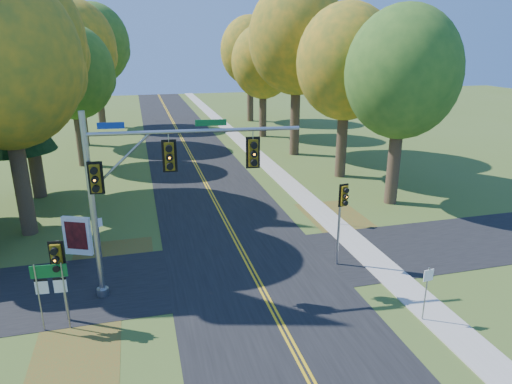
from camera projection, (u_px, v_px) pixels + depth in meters
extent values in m
plane|color=#465C20|center=(261.00, 288.00, 20.33)|extent=(160.00, 160.00, 0.00)
cube|color=black|center=(261.00, 288.00, 20.33)|extent=(8.00, 160.00, 0.02)
cube|color=black|center=(250.00, 267.00, 22.16)|extent=(60.00, 6.00, 0.02)
cube|color=gold|center=(259.00, 288.00, 20.30)|extent=(0.10, 160.00, 0.01)
cube|color=gold|center=(263.00, 287.00, 20.35)|extent=(0.10, 160.00, 0.01)
cube|color=#9E998E|center=(386.00, 271.00, 21.82)|extent=(1.60, 160.00, 0.06)
cube|color=brown|center=(113.00, 265.00, 22.43)|extent=(4.00, 6.00, 0.00)
cube|color=brown|center=(344.00, 224.00, 27.48)|extent=(3.50, 8.00, 0.00)
cube|color=brown|center=(76.00, 360.00, 15.76)|extent=(3.00, 5.00, 0.00)
cylinder|color=#38281C|center=(21.00, 177.00, 25.09)|extent=(0.86, 0.86, 6.75)
ellipsoid|color=orange|center=(1.00, 60.00, 23.14)|extent=(8.00, 8.00, 9.20)
sphere|color=orange|center=(42.00, 74.00, 24.88)|extent=(4.80, 4.80, 4.80)
cylinder|color=#38281C|center=(394.00, 159.00, 30.13)|extent=(0.83, 0.83, 6.08)
ellipsoid|color=#4A7624|center=(403.00, 73.00, 28.38)|extent=(7.20, 7.20, 8.28)
sphere|color=#4A7624|center=(412.00, 83.00, 29.95)|extent=(4.32, 4.32, 4.32)
sphere|color=#4A7624|center=(392.00, 61.00, 27.19)|extent=(3.96, 3.96, 3.96)
cylinder|color=#38281C|center=(33.00, 145.00, 31.17)|extent=(0.89, 0.89, 7.42)
ellipsoid|color=orange|center=(16.00, 42.00, 29.05)|extent=(8.60, 8.60, 9.89)
sphere|color=orange|center=(50.00, 55.00, 30.92)|extent=(5.16, 5.16, 5.16)
cylinder|color=#38281C|center=(342.00, 138.00, 36.19)|extent=(0.84, 0.84, 6.30)
ellipsoid|color=orange|center=(346.00, 62.00, 34.36)|extent=(7.60, 7.60, 8.74)
sphere|color=orange|center=(357.00, 71.00, 36.02)|extent=(4.56, 4.56, 4.56)
sphere|color=orange|center=(335.00, 52.00, 33.10)|extent=(4.18, 4.18, 4.18)
cylinder|color=#38281C|center=(80.00, 134.00, 39.51)|extent=(0.81, 0.81, 5.62)
ellipsoid|color=#4A7624|center=(73.00, 72.00, 37.88)|extent=(6.80, 6.80, 7.82)
sphere|color=#4A7624|center=(92.00, 79.00, 39.35)|extent=(4.08, 4.08, 4.08)
sphere|color=#4A7624|center=(55.00, 64.00, 36.75)|extent=(3.74, 3.74, 3.74)
cylinder|color=#38281C|center=(295.00, 115.00, 43.15)|extent=(0.90, 0.90, 7.65)
ellipsoid|color=orange|center=(297.00, 38.00, 40.97)|extent=(8.80, 8.80, 10.12)
sphere|color=orange|center=(310.00, 48.00, 42.89)|extent=(5.28, 5.28, 5.28)
sphere|color=orange|center=(284.00, 27.00, 39.51)|extent=(4.84, 4.84, 4.84)
cylinder|color=#38281C|center=(82.00, 112.00, 47.14)|extent=(0.87, 0.87, 6.98)
ellipsoid|color=orange|center=(74.00, 48.00, 45.13)|extent=(8.20, 8.20, 9.43)
sphere|color=orange|center=(93.00, 56.00, 46.92)|extent=(4.92, 4.92, 4.92)
sphere|color=orange|center=(56.00, 39.00, 43.78)|extent=(4.51, 4.51, 4.51)
cylinder|color=#38281C|center=(263.00, 111.00, 51.73)|extent=(0.82, 0.82, 5.85)
ellipsoid|color=orange|center=(263.00, 62.00, 50.04)|extent=(7.00, 7.00, 8.05)
sphere|color=orange|center=(272.00, 68.00, 51.56)|extent=(4.20, 4.20, 4.20)
sphere|color=orange|center=(254.00, 55.00, 48.88)|extent=(3.85, 3.85, 3.85)
cylinder|color=#38281C|center=(100.00, 98.00, 57.40)|extent=(0.88, 0.88, 7.20)
ellipsoid|color=#4A7624|center=(94.00, 44.00, 55.33)|extent=(8.40, 8.40, 9.66)
sphere|color=#4A7624|center=(110.00, 51.00, 57.16)|extent=(5.04, 5.04, 5.04)
sphere|color=#4A7624|center=(80.00, 36.00, 53.94)|extent=(4.62, 4.62, 4.62)
cylinder|color=#38281C|center=(250.00, 97.00, 61.73)|extent=(0.85, 0.85, 6.53)
ellipsoid|color=orange|center=(250.00, 51.00, 59.84)|extent=(7.80, 7.80, 8.97)
sphere|color=orange|center=(259.00, 56.00, 61.54)|extent=(4.68, 4.68, 4.68)
sphere|color=orange|center=(241.00, 44.00, 58.55)|extent=(4.29, 4.29, 4.29)
cylinder|color=#38281C|center=(18.00, 175.00, 31.33)|extent=(0.50, 0.50, 3.42)
cone|color=black|center=(7.00, 110.00, 29.93)|extent=(5.60, 5.60, 5.45)
cylinder|color=#979B9F|center=(93.00, 209.00, 18.50)|extent=(0.25, 0.25, 7.96)
cylinder|color=#979B9F|center=(103.00, 292.00, 19.71)|extent=(0.50, 0.50, 0.34)
cylinder|color=#979B9F|center=(195.00, 131.00, 18.23)|extent=(8.52, 0.89, 0.16)
cylinder|color=#979B9F|center=(120.00, 162.00, 18.10)|extent=(2.57, 0.32, 2.35)
cylinder|color=#979B9F|center=(168.00, 137.00, 18.12)|extent=(0.05, 0.05, 0.41)
cube|color=#72590C|center=(170.00, 156.00, 18.36)|extent=(0.41, 0.37, 1.14)
cube|color=black|center=(170.00, 156.00, 18.36)|extent=(0.59, 0.08, 1.34)
sphere|color=orange|center=(169.00, 157.00, 18.12)|extent=(0.20, 0.20, 0.20)
cylinder|color=black|center=(169.00, 149.00, 18.00)|extent=(0.29, 0.20, 0.27)
cylinder|color=black|center=(169.00, 157.00, 18.12)|extent=(0.29, 0.20, 0.27)
cylinder|color=black|center=(170.00, 166.00, 18.23)|extent=(0.29, 0.20, 0.27)
cylinder|color=#979B9F|center=(253.00, 134.00, 18.67)|extent=(0.05, 0.05, 0.41)
cube|color=#72590C|center=(253.00, 153.00, 18.92)|extent=(0.41, 0.37, 1.14)
cube|color=black|center=(253.00, 153.00, 18.92)|extent=(0.59, 0.08, 1.34)
sphere|color=orange|center=(254.00, 154.00, 18.67)|extent=(0.20, 0.20, 0.20)
cylinder|color=black|center=(254.00, 145.00, 18.56)|extent=(0.29, 0.20, 0.27)
cylinder|color=black|center=(254.00, 154.00, 18.67)|extent=(0.29, 0.20, 0.27)
cylinder|color=black|center=(254.00, 163.00, 18.79)|extent=(0.29, 0.20, 0.27)
cube|color=#72590C|center=(96.00, 178.00, 17.96)|extent=(0.41, 0.37, 1.14)
cube|color=black|center=(96.00, 178.00, 17.96)|extent=(0.59, 0.08, 1.34)
sphere|color=orange|center=(95.00, 180.00, 17.72)|extent=(0.20, 0.20, 0.20)
cylinder|color=black|center=(94.00, 171.00, 17.60)|extent=(0.29, 0.20, 0.27)
cylinder|color=black|center=(95.00, 180.00, 17.72)|extent=(0.29, 0.20, 0.27)
cylinder|color=black|center=(96.00, 189.00, 17.83)|extent=(0.29, 0.20, 0.27)
cube|color=navy|center=(111.00, 126.00, 17.60)|extent=(1.02, 0.13, 0.25)
cube|color=#0C5926|center=(211.00, 123.00, 18.23)|extent=(1.25, 0.15, 0.25)
cylinder|color=#92949A|center=(339.00, 225.00, 21.85)|extent=(0.11, 0.11, 4.14)
cube|color=#72590C|center=(343.00, 195.00, 21.17)|extent=(0.36, 0.33, 0.94)
cube|color=black|center=(343.00, 195.00, 21.17)|extent=(0.49, 0.10, 1.11)
sphere|color=orange|center=(346.00, 197.00, 20.98)|extent=(0.17, 0.17, 0.17)
cylinder|color=black|center=(346.00, 190.00, 20.89)|extent=(0.25, 0.18, 0.23)
cylinder|color=black|center=(346.00, 197.00, 20.98)|extent=(0.25, 0.18, 0.23)
cylinder|color=black|center=(345.00, 203.00, 21.08)|extent=(0.25, 0.18, 0.23)
cylinder|color=gray|center=(63.00, 282.00, 17.44)|extent=(0.13, 0.13, 3.43)
cube|color=#72590C|center=(57.00, 257.00, 16.84)|extent=(0.40, 0.37, 1.07)
cube|color=black|center=(57.00, 257.00, 16.84)|extent=(0.56, 0.10, 1.27)
sphere|color=orange|center=(55.00, 260.00, 16.61)|extent=(0.19, 0.19, 0.19)
cylinder|color=black|center=(54.00, 251.00, 16.50)|extent=(0.28, 0.20, 0.26)
cylinder|color=black|center=(55.00, 260.00, 16.61)|extent=(0.28, 0.20, 0.26)
cylinder|color=black|center=(57.00, 268.00, 16.72)|extent=(0.28, 0.20, 0.26)
cylinder|color=gray|center=(39.00, 298.00, 16.92)|extent=(0.06, 0.06, 2.79)
cylinder|color=gray|center=(66.00, 296.00, 17.07)|extent=(0.06, 0.06, 2.79)
cube|color=#0C5A22|center=(49.00, 271.00, 16.68)|extent=(1.30, 0.15, 0.51)
cube|color=silver|center=(49.00, 271.00, 16.68)|extent=(1.11, 0.10, 0.07)
cube|color=silver|center=(42.00, 288.00, 16.84)|extent=(0.47, 0.08, 0.51)
cube|color=black|center=(41.00, 280.00, 16.74)|extent=(0.46, 0.05, 0.09)
cube|color=silver|center=(60.00, 286.00, 16.94)|extent=(0.47, 0.08, 0.51)
cube|color=black|center=(59.00, 279.00, 16.84)|extent=(0.46, 0.05, 0.09)
cube|color=white|center=(77.00, 236.00, 23.26)|extent=(1.44, 0.79, 2.05)
cube|color=maroon|center=(76.00, 236.00, 23.13)|extent=(1.05, 0.49, 1.48)
cube|color=white|center=(69.00, 250.00, 23.61)|extent=(0.12, 0.12, 0.34)
cube|color=white|center=(90.00, 252.00, 23.44)|extent=(0.12, 0.12, 0.34)
cylinder|color=gray|center=(340.00, 208.00, 26.96)|extent=(0.05, 0.05, 2.16)
cube|color=white|center=(341.00, 196.00, 26.69)|extent=(0.39, 0.20, 0.44)
cylinder|color=gray|center=(426.00, 295.00, 17.62)|extent=(0.05, 0.05, 2.33)
cube|color=white|center=(429.00, 275.00, 17.33)|extent=(0.44, 0.09, 0.48)
cylinder|color=gray|center=(100.00, 238.00, 22.87)|extent=(0.05, 0.05, 2.20)
cube|color=white|center=(98.00, 223.00, 22.60)|extent=(0.40, 0.18, 0.45)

